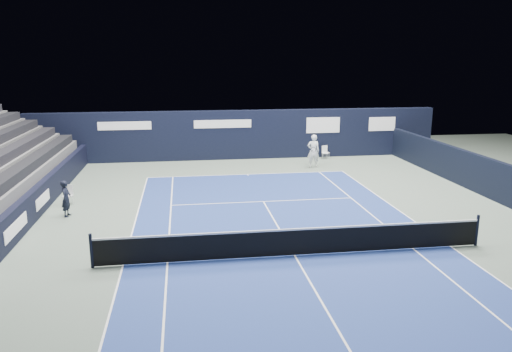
{
  "coord_description": "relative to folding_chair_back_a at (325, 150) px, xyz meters",
  "views": [
    {
      "loc": [
        -3.49,
        -14.95,
        6.3
      ],
      "look_at": [
        -0.4,
        6.0,
        1.3
      ],
      "focal_mm": 35.0,
      "sensor_mm": 36.0,
      "label": 1
    }
  ],
  "objects": [
    {
      "name": "folding_chair_back_a",
      "position": [
        0.0,
        0.0,
        0.0
      ],
      "size": [
        0.45,
        0.47,
        0.82
      ],
      "rotation": [
        0.0,
        0.0,
        0.29
      ],
      "color": "silver",
      "rests_on": "ground"
    },
    {
      "name": "line_judge_chair",
      "position": [
        -14.18,
        -8.56,
        -0.05
      ],
      "size": [
        0.48,
        0.47,
        0.87
      ],
      "rotation": [
        0.0,
        0.0,
        -0.29
      ],
      "color": "white",
      "rests_on": "ground"
    },
    {
      "name": "tennis_player",
      "position": [
        -1.48,
        -2.58,
        0.43
      ],
      "size": [
        0.76,
        0.88,
        1.95
      ],
      "color": "white",
      "rests_on": "ground"
    },
    {
      "name": "court_markings",
      "position": [
        -5.59,
        -15.83,
        -0.54
      ],
      "size": [
        11.03,
        23.83,
        0.0
      ],
      "color": "white",
      "rests_on": "court_surface"
    },
    {
      "name": "folding_chair_back_b",
      "position": [
        -0.08,
        -0.21,
        -0.08
      ],
      "size": [
        0.38,
        0.36,
        0.81
      ],
      "rotation": [
        0.0,
        0.0,
        -0.05
      ],
      "color": "silver",
      "rests_on": "ground"
    },
    {
      "name": "back_sponsor_wall",
      "position": [
        -5.58,
        0.66,
        1.01
      ],
      "size": [
        26.0,
        0.63,
        3.1
      ],
      "color": "black",
      "rests_on": "ground"
    },
    {
      "name": "court_surface",
      "position": [
        -5.59,
        -15.83,
        -0.54
      ],
      "size": [
        10.97,
        23.77,
        0.01
      ],
      "primitive_type": "cube",
      "color": "navy",
      "rests_on": "ground"
    },
    {
      "name": "line_judge",
      "position": [
        -13.87,
        -10.34,
        0.2
      ],
      "size": [
        0.43,
        0.59,
        1.5
      ],
      "primitive_type": "imported",
      "rotation": [
        0.0,
        0.0,
        1.43
      ],
      "color": "black",
      "rests_on": "ground"
    },
    {
      "name": "tennis_net",
      "position": [
        -5.59,
        -15.83,
        -0.04
      ],
      "size": [
        12.9,
        0.1,
        1.1
      ],
      "color": "black",
      "rests_on": "ground"
    },
    {
      "name": "side_barrier_left",
      "position": [
        -15.08,
        -9.86,
        0.05
      ],
      "size": [
        0.33,
        22.0,
        1.2
      ],
      "color": "black",
      "rests_on": "ground"
    },
    {
      "name": "ground",
      "position": [
        -5.59,
        -13.83,
        -0.55
      ],
      "size": [
        48.0,
        48.0,
        0.0
      ],
      "primitive_type": "plane",
      "color": "#546459",
      "rests_on": "ground"
    },
    {
      "name": "enclosure_wall_right",
      "position": [
        4.91,
        -9.83,
        0.35
      ],
      "size": [
        0.3,
        22.0,
        1.8
      ],
      "primitive_type": "cube",
      "color": "black",
      "rests_on": "ground"
    }
  ]
}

